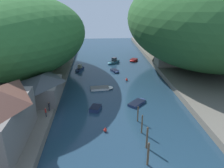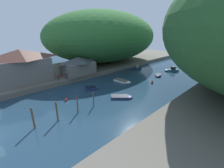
{
  "view_description": "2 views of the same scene",
  "coord_description": "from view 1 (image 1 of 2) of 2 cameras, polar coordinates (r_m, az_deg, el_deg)",
  "views": [
    {
      "loc": [
        -4.48,
        -16.26,
        20.0
      ],
      "look_at": [
        -1.48,
        26.77,
        2.56
      ],
      "focal_mm": 35.0,
      "sensor_mm": 36.0,
      "label": 1
    },
    {
      "loc": [
        22.83,
        0.73,
        13.65
      ],
      "look_at": [
        1.56,
        21.09,
        2.97
      ],
      "focal_mm": 24.0,
      "sensor_mm": 36.0,
      "label": 2
    }
  ],
  "objects": [
    {
      "name": "channel_buoy_near",
      "position": [
        55.32,
        3.85,
        1.17
      ],
      "size": [
        0.6,
        0.6,
        0.91
      ],
      "color": "red",
      "rests_on": "water_surface"
    },
    {
      "name": "boat_open_rowboat",
      "position": [
        69.93,
        0.28,
        5.85
      ],
      "size": [
        4.38,
        4.68,
        1.75
      ],
      "rotation": [
        0.0,
        0.0,
        2.42
      ],
      "color": "teal",
      "rests_on": "water_surface"
    },
    {
      "name": "right_bank",
      "position": [
        57.38,
        25.39,
        0.08
      ],
      "size": [
        22.0,
        120.0,
        1.27
      ],
      "color": "#666056",
      "rests_on": "ground"
    },
    {
      "name": "boat_small_dinghy",
      "position": [
        50.42,
        -2.52,
        -1.06
      ],
      "size": [
        5.38,
        2.41,
        0.51
      ],
      "rotation": [
        0.0,
        0.0,
        4.81
      ],
      "color": "silver",
      "rests_on": "water_surface"
    },
    {
      "name": "boat_moored_right",
      "position": [
        63.54,
        -8.56,
        3.91
      ],
      "size": [
        2.63,
        4.18,
        1.69
      ],
      "rotation": [
        0.0,
        0.0,
        2.75
      ],
      "color": "navy",
      "rests_on": "water_surface"
    },
    {
      "name": "boathouse_shed",
      "position": [
        43.88,
        -17.51,
        -0.6
      ],
      "size": [
        6.36,
        9.53,
        5.07
      ],
      "color": "slate",
      "rests_on": "left_bank"
    },
    {
      "name": "person_by_boathouse",
      "position": [
        39.7,
        -16.11,
        -5.48
      ],
      "size": [
        0.29,
        0.41,
        1.69
      ],
      "rotation": [
        0.0,
        0.0,
        1.39
      ],
      "color": "#282D3D",
      "rests_on": "left_bank"
    },
    {
      "name": "left_bank",
      "position": [
        53.6,
        -24.36,
        -1.22
      ],
      "size": [
        22.0,
        120.0,
        1.27
      ],
      "color": "#666056",
      "rests_on": "ground"
    },
    {
      "name": "mooring_post_nearest",
      "position": [
        28.92,
        9.42,
        -17.54
      ],
      "size": [
        0.28,
        0.28,
        3.43
      ],
      "color": "brown",
      "rests_on": "water_surface"
    },
    {
      "name": "mooring_post_second",
      "position": [
        31.58,
        9.14,
        -13.64
      ],
      "size": [
        0.27,
        0.27,
        3.45
      ],
      "color": "brown",
      "rests_on": "water_surface"
    },
    {
      "name": "boat_far_upstream",
      "position": [
        72.59,
        5.58,
        6.2
      ],
      "size": [
        3.22,
        3.68,
        0.68
      ],
      "rotation": [
        0.0,
        0.0,
        2.59
      ],
      "color": "red",
      "rests_on": "water_surface"
    },
    {
      "name": "water_surface",
      "position": [
        50.59,
        1.42,
        -1.27
      ],
      "size": [
        130.0,
        130.0,
        0.0
      ],
      "primitive_type": "plane",
      "color": "#1E384C",
      "rests_on": "ground"
    },
    {
      "name": "right_bank_cottage",
      "position": [
        65.39,
        14.3,
        7.0
      ],
      "size": [
        6.98,
        5.78,
        4.94
      ],
      "color": "gray",
      "rests_on": "right_bank"
    },
    {
      "name": "boat_far_right_bank",
      "position": [
        61.78,
        0.84,
        3.41
      ],
      "size": [
        2.62,
        3.59,
        0.58
      ],
      "rotation": [
        0.0,
        0.0,
        3.53
      ],
      "color": "navy",
      "rests_on": "water_surface"
    },
    {
      "name": "boat_white_cruiser",
      "position": [
        44.11,
        6.82,
        -4.76
      ],
      "size": [
        4.47,
        4.58,
        0.5
      ],
      "rotation": [
        0.0,
        0.0,
        5.53
      ],
      "color": "navy",
      "rests_on": "water_surface"
    },
    {
      "name": "boat_navy_launch",
      "position": [
        41.75,
        -4.18,
        -6.11
      ],
      "size": [
        2.57,
        3.41,
        0.72
      ],
      "rotation": [
        0.0,
        0.0,
        5.98
      ],
      "color": "navy",
      "rests_on": "water_surface"
    },
    {
      "name": "person_on_quay",
      "position": [
        38.0,
        -16.95,
        -6.89
      ],
      "size": [
        0.35,
        0.44,
        1.69
      ],
      "rotation": [
        0.0,
        0.0,
        1.96
      ],
      "color": "#282D3D",
      "rests_on": "left_bank"
    },
    {
      "name": "mooring_post_middle",
      "position": [
        34.59,
        7.84,
        -10.31
      ],
      "size": [
        0.23,
        0.23,
        3.23
      ],
      "color": "brown",
      "rests_on": "water_surface"
    },
    {
      "name": "hillside_right",
      "position": [
        67.28,
        22.4,
        15.35
      ],
      "size": [
        40.49,
        56.69,
        25.51
      ],
      "color": "#285628",
      "rests_on": "right_bank"
    },
    {
      "name": "channel_buoy_far",
      "position": [
        35.28,
        -1.79,
        -11.89
      ],
      "size": [
        0.55,
        0.55,
        0.83
      ],
      "color": "red",
      "rests_on": "water_surface"
    },
    {
      "name": "mooring_post_fourth",
      "position": [
        37.57,
        6.76,
        -7.74
      ],
      "size": [
        0.21,
        0.21,
        2.89
      ],
      "color": "brown",
      "rests_on": "water_surface"
    },
    {
      "name": "hillside_left",
      "position": [
        61.85,
        -23.38,
        12.0
      ],
      "size": [
        34.1,
        47.74,
        19.66
      ],
      "color": "#2D662D",
      "rests_on": "left_bank"
    }
  ]
}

